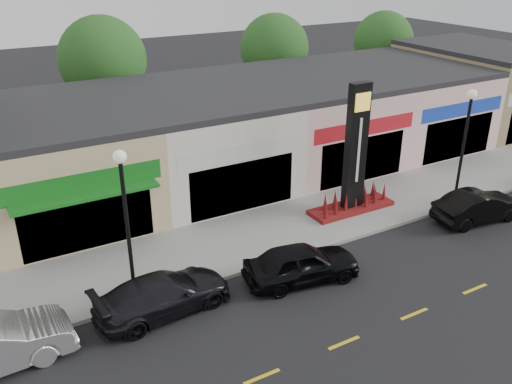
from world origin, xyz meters
TOP-DOWN VIEW (x-y plane):
  - ground at (0.00, 0.00)m, footprint 120.00×120.00m
  - sidewalk at (0.00, 4.35)m, footprint 52.00×4.30m
  - curb at (0.00, 2.10)m, footprint 52.00×0.20m
  - shop_beige at (-8.50, 11.46)m, footprint 7.00×10.85m
  - shop_cream at (-1.50, 11.47)m, footprint 7.00×10.01m
  - shop_pink_w at (5.50, 11.47)m, footprint 7.00×10.01m
  - shop_pink_e at (12.50, 11.47)m, footprint 7.00×10.01m
  - shop_tan at (19.50, 11.48)m, footprint 7.00×10.01m
  - tree_rear_west at (-4.00, 19.50)m, footprint 5.20×5.20m
  - tree_rear_mid at (8.00, 19.50)m, footprint 4.80×4.80m
  - tree_rear_east at (18.00, 19.50)m, footprint 4.60×4.60m
  - lamp_west_near at (-8.00, 2.50)m, footprint 0.44×0.44m
  - lamp_east_near at (8.00, 2.50)m, footprint 0.44×0.44m
  - pylon_sign at (3.00, 4.20)m, footprint 4.20×1.30m
  - car_dark_sedan at (-7.34, 1.35)m, footprint 2.37×4.91m
  - car_black_sedan at (-2.22, 0.61)m, footprint 2.42×4.56m
  - car_black_conv at (7.47, 0.72)m, footprint 1.98×4.43m

SIDE VIEW (x-z plane):
  - ground at x=0.00m, z-range 0.00..0.00m
  - sidewalk at x=0.00m, z-range 0.00..0.15m
  - curb at x=0.00m, z-range 0.00..0.15m
  - car_dark_sedan at x=-7.34m, z-range 0.00..1.38m
  - car_black_conv at x=7.47m, z-range 0.00..1.41m
  - car_black_sedan at x=-2.22m, z-range 0.00..1.48m
  - pylon_sign at x=3.00m, z-range -0.73..5.27m
  - shop_cream at x=-1.50m, z-range 0.00..4.80m
  - shop_pink_w at x=5.50m, z-range 0.00..4.80m
  - shop_pink_e at x=12.50m, z-range 0.00..4.80m
  - shop_beige at x=-8.50m, z-range 0.00..4.80m
  - shop_tan at x=19.50m, z-range 0.00..5.30m
  - lamp_west_near at x=-8.00m, z-range 0.74..6.21m
  - lamp_east_near at x=8.00m, z-range 0.74..6.21m
  - tree_rear_east at x=18.00m, z-range 1.16..8.10m
  - tree_rear_mid at x=8.00m, z-range 1.24..8.53m
  - tree_rear_west at x=-4.00m, z-range 1.30..9.13m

